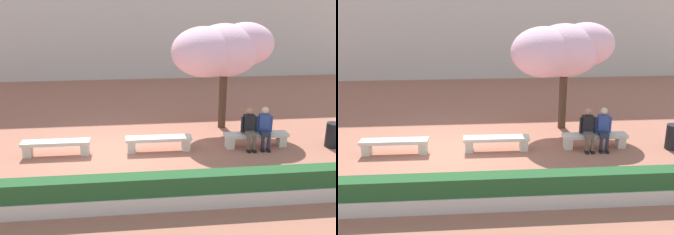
# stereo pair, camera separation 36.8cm
# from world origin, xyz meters

# --- Properties ---
(ground_plane) EXTENTS (100.00, 100.00, 0.00)m
(ground_plane) POSITION_xyz_m (0.00, 0.00, 0.00)
(ground_plane) COLOR #9E604C
(stone_bench_near_west) EXTENTS (2.02, 0.44, 0.45)m
(stone_bench_near_west) POSITION_xyz_m (-1.54, 0.00, 0.31)
(stone_bench_near_west) COLOR beige
(stone_bench_near_west) RESTS_ON ground
(stone_bench_center) EXTENTS (2.02, 0.44, 0.45)m
(stone_bench_center) POSITION_xyz_m (1.54, 0.00, 0.31)
(stone_bench_center) COLOR beige
(stone_bench_center) RESTS_ON ground
(stone_bench_near_east) EXTENTS (2.02, 0.44, 0.45)m
(stone_bench_near_east) POSITION_xyz_m (4.61, 0.00, 0.31)
(stone_bench_near_east) COLOR beige
(stone_bench_near_east) RESTS_ON ground
(person_seated_left) EXTENTS (0.51, 0.69, 1.29)m
(person_seated_left) POSITION_xyz_m (4.36, -0.05, 0.70)
(person_seated_left) COLOR black
(person_seated_left) RESTS_ON ground
(person_seated_right) EXTENTS (0.51, 0.72, 1.29)m
(person_seated_right) POSITION_xyz_m (4.84, -0.05, 0.70)
(person_seated_right) COLOR black
(person_seated_right) RESTS_ON ground
(cherry_tree_main) EXTENTS (3.59, 2.42, 3.71)m
(cherry_tree_main) POSITION_xyz_m (3.88, 1.95, 2.80)
(cherry_tree_main) COLOR #473323
(cherry_tree_main) RESTS_ON ground
(planter_hedge_foreground) EXTENTS (16.17, 0.50, 0.80)m
(planter_hedge_foreground) POSITION_xyz_m (0.00, -3.34, 0.39)
(planter_hedge_foreground) COLOR beige
(planter_hedge_foreground) RESTS_ON ground
(trash_bin) EXTENTS (0.44, 0.44, 0.78)m
(trash_bin) POSITION_xyz_m (7.00, -0.28, 0.39)
(trash_bin) COLOR black
(trash_bin) RESTS_ON ground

